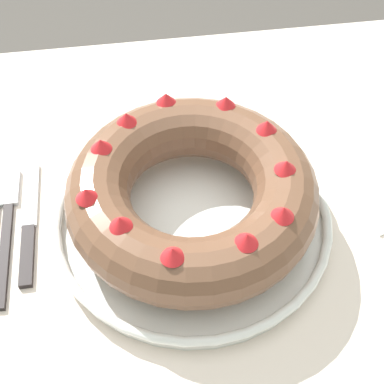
{
  "coord_description": "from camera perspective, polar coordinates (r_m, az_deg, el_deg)",
  "views": [
    {
      "loc": [
        -0.07,
        -0.38,
        1.3
      ],
      "look_at": [
        -0.01,
        0.03,
        0.81
      ],
      "focal_mm": 50.0,
      "sensor_mm": 36.0,
      "label": 1
    }
  ],
  "objects": [
    {
      "name": "dining_table",
      "position": [
        0.77,
        0.99,
        -9.89
      ],
      "size": [
        1.28,
        0.91,
        0.74
      ],
      "color": "beige",
      "rests_on": "ground_plane"
    },
    {
      "name": "fork",
      "position": [
        0.74,
        -19.1,
        -3.17
      ],
      "size": [
        0.02,
        0.22,
        0.01
      ],
      "rotation": [
        0.0,
        0.0,
        -0.03
      ],
      "color": "black",
      "rests_on": "dining_table"
    },
    {
      "name": "cake_knife",
      "position": [
        0.72,
        -17.02,
        -3.8
      ],
      "size": [
        0.02,
        0.2,
        0.01
      ],
      "rotation": [
        0.0,
        0.0,
        0.1
      ],
      "color": "black",
      "rests_on": "dining_table"
    },
    {
      "name": "bundt_cake",
      "position": [
        0.65,
        -0.0,
        0.04
      ],
      "size": [
        0.31,
        0.31,
        0.09
      ],
      "color": "brown",
      "rests_on": "serving_dish"
    },
    {
      "name": "serving_dish",
      "position": [
        0.69,
        0.0,
        -2.85
      ],
      "size": [
        0.36,
        0.36,
        0.03
      ],
      "color": "white",
      "rests_on": "dining_table"
    }
  ]
}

